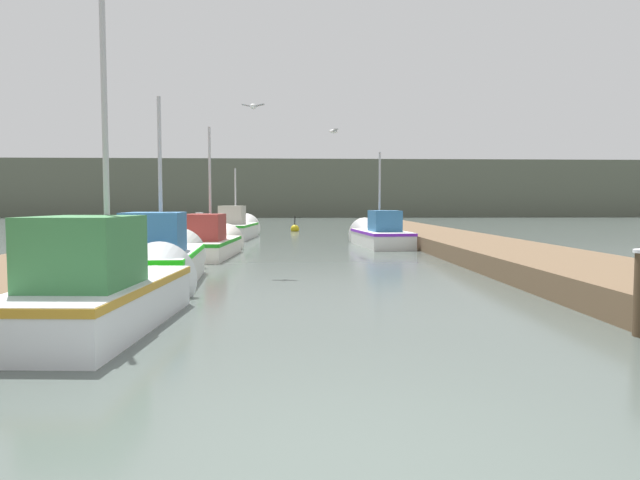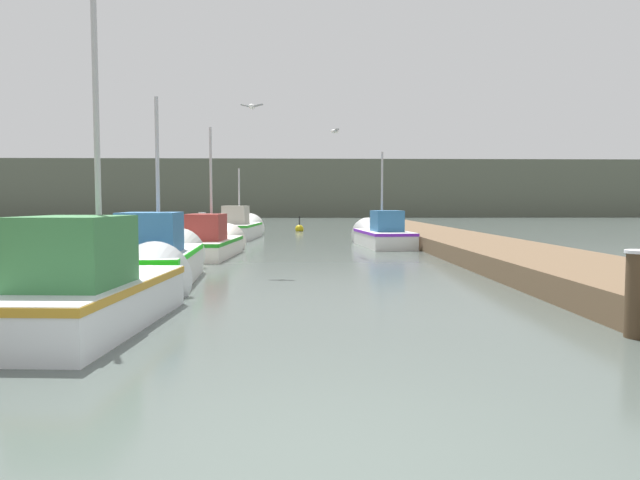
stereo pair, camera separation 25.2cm
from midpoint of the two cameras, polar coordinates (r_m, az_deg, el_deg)
name	(u,v)px [view 1 (the left image)]	position (r m, az deg, el deg)	size (l,w,h in m)	color
ground_plane	(346,472)	(3.84, 0.59, -22.19)	(200.00, 200.00, 0.00)	#47514C
dock_left	(139,245)	(20.21, -17.98, -0.47)	(2.98, 40.00, 0.48)	brown
dock_right	(462,244)	(20.32, 13.71, -0.37)	(2.98, 40.00, 0.48)	brown
distant_shore_ridge	(296,190)	(71.99, -2.53, 5.06)	(120.00, 16.00, 6.55)	#565B4C
fishing_boat_0	(111,287)	(8.46, -21.02, -4.45)	(1.70, 4.58, 4.89)	silver
fishing_boat_1	(163,258)	(12.62, -15.97, -1.74)	(1.72, 4.92, 4.20)	silver
fishing_boat_2	(212,242)	(18.34, -11.11, -0.23)	(1.66, 4.98, 4.38)	silver
fishing_boat_3	(378,235)	(22.26, 5.50, 0.55)	(1.94, 5.08, 4.02)	silver
fishing_boat_4	(237,228)	(27.36, -8.55, 1.21)	(1.97, 5.61, 3.67)	silver
mooring_piling_1	(200,229)	(22.55, -12.26, 1.10)	(0.29, 0.29, 1.29)	#473523
channel_buoy	(295,229)	(33.05, -2.75, 1.12)	(0.49, 0.49, 0.99)	gold
seagull_lead	(333,131)	(18.86, 0.96, 10.82)	(0.31, 0.56, 0.12)	white
seagull_1	(253,106)	(14.20, -7.22, 13.13)	(0.56, 0.30, 0.12)	white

